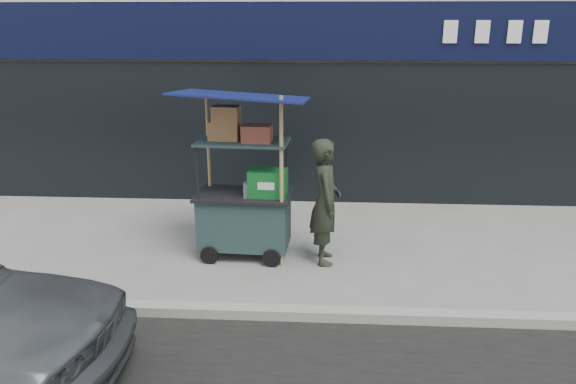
{
  "coord_description": "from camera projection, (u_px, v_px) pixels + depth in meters",
  "views": [
    {
      "loc": [
        0.18,
        -5.57,
        3.07
      ],
      "look_at": [
        -0.23,
        1.2,
        0.99
      ],
      "focal_mm": 35.0,
      "sensor_mm": 36.0,
      "label": 1
    }
  ],
  "objects": [
    {
      "name": "curb",
      "position": [
        301.0,
        313.0,
        6.02
      ],
      "size": [
        80.0,
        0.18,
        0.12
      ],
      "primitive_type": "cube",
      "color": "gray",
      "rests_on": "ground"
    },
    {
      "name": "ground",
      "position": [
        302.0,
        309.0,
        6.22
      ],
      "size": [
        80.0,
        80.0,
        0.0
      ],
      "primitive_type": "plane",
      "color": "slate",
      "rests_on": "ground"
    },
    {
      "name": "vendor_man",
      "position": [
        325.0,
        202.0,
        7.24
      ],
      "size": [
        0.44,
        0.63,
        1.66
      ],
      "primitive_type": "imported",
      "rotation": [
        0.0,
        0.0,
        1.65
      ],
      "color": "black",
      "rests_on": "ground"
    },
    {
      "name": "vendor_cart",
      "position": [
        245.0,
        200.0,
        7.45
      ],
      "size": [
        1.73,
        1.27,
        2.26
      ],
      "rotation": [
        0.0,
        0.0,
        -0.06
      ],
      "color": "#192A2B",
      "rests_on": "ground"
    }
  ]
}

